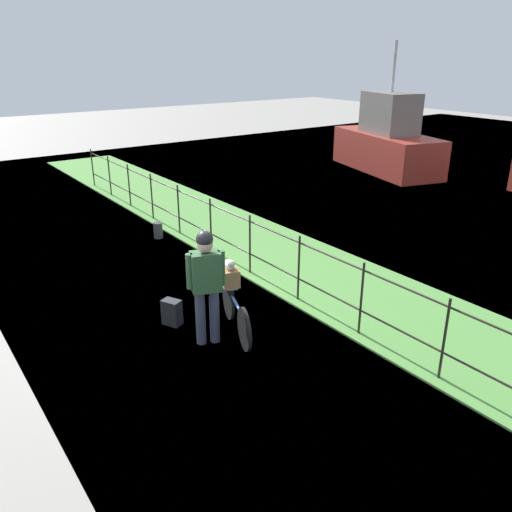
{
  "coord_description": "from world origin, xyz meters",
  "views": [
    {
      "loc": [
        6.6,
        -2.93,
        3.9
      ],
      "look_at": [
        0.48,
        1.49,
        0.9
      ],
      "focal_mm": 36.37,
      "sensor_mm": 36.0,
      "label": 1
    }
  ],
  "objects_px": {
    "bicycle_main": "(236,312)",
    "mooring_bollard": "(158,230)",
    "moored_boat_mid": "(387,143)",
    "backpack_on_paving": "(172,312)",
    "wooden_crate": "(230,277)",
    "cyclist_person": "(206,278)",
    "terrier_dog": "(230,264)"
  },
  "relations": [
    {
      "from": "wooden_crate",
      "to": "cyclist_person",
      "type": "height_order",
      "value": "cyclist_person"
    },
    {
      "from": "bicycle_main",
      "to": "wooden_crate",
      "type": "xyz_separation_m",
      "value": [
        -0.32,
        0.11,
        0.42
      ]
    },
    {
      "from": "cyclist_person",
      "to": "mooring_bollard",
      "type": "relative_size",
      "value": 4.78
    },
    {
      "from": "mooring_bollard",
      "to": "terrier_dog",
      "type": "bearing_deg",
      "value": -10.99
    },
    {
      "from": "terrier_dog",
      "to": "backpack_on_paving",
      "type": "relative_size",
      "value": 0.81
    },
    {
      "from": "backpack_on_paving",
      "to": "cyclist_person",
      "type": "bearing_deg",
      "value": 167.11
    },
    {
      "from": "bicycle_main",
      "to": "terrier_dog",
      "type": "relative_size",
      "value": 4.63
    },
    {
      "from": "mooring_bollard",
      "to": "moored_boat_mid",
      "type": "xyz_separation_m",
      "value": [
        -1.79,
        9.55,
        0.79
      ]
    },
    {
      "from": "bicycle_main",
      "to": "terrier_dog",
      "type": "height_order",
      "value": "terrier_dog"
    },
    {
      "from": "moored_boat_mid",
      "to": "terrier_dog",
      "type": "bearing_deg",
      "value": -60.06
    },
    {
      "from": "wooden_crate",
      "to": "moored_boat_mid",
      "type": "distance_m",
      "value": 11.95
    },
    {
      "from": "bicycle_main",
      "to": "moored_boat_mid",
      "type": "bearing_deg",
      "value": 120.89
    },
    {
      "from": "bicycle_main",
      "to": "mooring_bollard",
      "type": "relative_size",
      "value": 4.26
    },
    {
      "from": "cyclist_person",
      "to": "bicycle_main",
      "type": "bearing_deg",
      "value": 91.01
    },
    {
      "from": "bicycle_main",
      "to": "cyclist_person",
      "type": "relative_size",
      "value": 0.89
    },
    {
      "from": "bicycle_main",
      "to": "wooden_crate",
      "type": "height_order",
      "value": "wooden_crate"
    },
    {
      "from": "moored_boat_mid",
      "to": "cyclist_person",
      "type": "bearing_deg",
      "value": -60.2
    },
    {
      "from": "bicycle_main",
      "to": "terrier_dog",
      "type": "xyz_separation_m",
      "value": [
        -0.29,
        0.1,
        0.63
      ]
    },
    {
      "from": "bicycle_main",
      "to": "moored_boat_mid",
      "type": "relative_size",
      "value": 0.32
    },
    {
      "from": "wooden_crate",
      "to": "cyclist_person",
      "type": "xyz_separation_m",
      "value": [
        0.33,
        -0.59,
        0.25
      ]
    },
    {
      "from": "bicycle_main",
      "to": "backpack_on_paving",
      "type": "relative_size",
      "value": 3.75
    },
    {
      "from": "wooden_crate",
      "to": "cyclist_person",
      "type": "bearing_deg",
      "value": -61.17
    },
    {
      "from": "bicycle_main",
      "to": "cyclist_person",
      "type": "xyz_separation_m",
      "value": [
        0.01,
        -0.48,
        0.67
      ]
    },
    {
      "from": "terrier_dog",
      "to": "mooring_bollard",
      "type": "relative_size",
      "value": 0.92
    },
    {
      "from": "wooden_crate",
      "to": "backpack_on_paving",
      "type": "xyz_separation_m",
      "value": [
        -0.45,
        -0.77,
        -0.55
      ]
    },
    {
      "from": "cyclist_person",
      "to": "backpack_on_paving",
      "type": "xyz_separation_m",
      "value": [
        -0.77,
        -0.18,
        -0.8
      ]
    },
    {
      "from": "terrier_dog",
      "to": "mooring_bollard",
      "type": "bearing_deg",
      "value": 169.01
    },
    {
      "from": "terrier_dog",
      "to": "backpack_on_paving",
      "type": "height_order",
      "value": "terrier_dog"
    },
    {
      "from": "backpack_on_paving",
      "to": "moored_boat_mid",
      "type": "xyz_separation_m",
      "value": [
        -5.5,
        11.13,
        0.76
      ]
    },
    {
      "from": "wooden_crate",
      "to": "mooring_bollard",
      "type": "xyz_separation_m",
      "value": [
        -4.16,
        0.8,
        -0.58
      ]
    },
    {
      "from": "mooring_bollard",
      "to": "moored_boat_mid",
      "type": "distance_m",
      "value": 9.75
    },
    {
      "from": "backpack_on_paving",
      "to": "mooring_bollard",
      "type": "distance_m",
      "value": 4.04
    }
  ]
}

